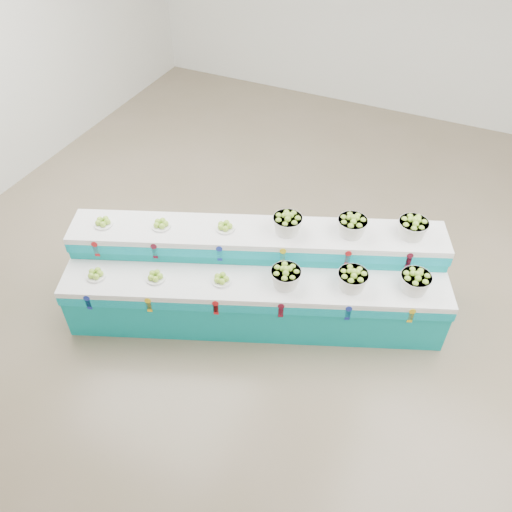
% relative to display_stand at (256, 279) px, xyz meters
% --- Properties ---
extents(ground, '(10.00, 10.00, 0.00)m').
position_rel_display_stand_xyz_m(ground, '(0.45, 0.66, -0.51)').
color(ground, '#74664B').
rests_on(ground, ground).
extents(back_wall, '(10.00, 0.00, 10.00)m').
position_rel_display_stand_xyz_m(back_wall, '(0.45, 5.66, 1.49)').
color(back_wall, silver).
rests_on(back_wall, ground).
extents(display_stand, '(4.38, 2.59, 1.02)m').
position_rel_display_stand_xyz_m(display_stand, '(0.00, 0.00, 0.00)').
color(display_stand, '#0B9A9C').
rests_on(display_stand, ground).
extents(plate_lower_left, '(0.28, 0.28, 0.09)m').
position_rel_display_stand_xyz_m(plate_lower_left, '(-1.53, -0.88, 0.26)').
color(plate_lower_left, white).
rests_on(plate_lower_left, display_stand).
extents(plate_lower_mid, '(0.28, 0.28, 0.09)m').
position_rel_display_stand_xyz_m(plate_lower_mid, '(-0.91, -0.64, 0.26)').
color(plate_lower_mid, white).
rests_on(plate_lower_mid, display_stand).
extents(plate_lower_right, '(0.28, 0.28, 0.09)m').
position_rel_display_stand_xyz_m(plate_lower_right, '(-0.24, -0.38, 0.26)').
color(plate_lower_right, white).
rests_on(plate_lower_right, display_stand).
extents(basket_lower_left, '(0.43, 0.43, 0.24)m').
position_rel_display_stand_xyz_m(basket_lower_left, '(0.41, -0.12, 0.33)').
color(basket_lower_left, silver).
rests_on(basket_lower_left, display_stand).
extents(basket_lower_mid, '(0.43, 0.43, 0.24)m').
position_rel_display_stand_xyz_m(basket_lower_mid, '(1.07, 0.14, 0.33)').
color(basket_lower_mid, silver).
rests_on(basket_lower_mid, display_stand).
extents(basket_lower_right, '(0.43, 0.43, 0.24)m').
position_rel_display_stand_xyz_m(basket_lower_right, '(1.68, 0.38, 0.33)').
color(basket_lower_right, silver).
rests_on(basket_lower_right, display_stand).
extents(plate_upper_left, '(0.28, 0.28, 0.09)m').
position_rel_display_stand_xyz_m(plate_upper_left, '(-1.72, -0.39, 0.56)').
color(plate_upper_left, white).
rests_on(plate_upper_left, display_stand).
extents(plate_upper_mid, '(0.28, 0.28, 0.09)m').
position_rel_display_stand_xyz_m(plate_upper_mid, '(-1.11, -0.15, 0.56)').
color(plate_upper_mid, white).
rests_on(plate_upper_mid, display_stand).
extents(plate_upper_right, '(0.28, 0.28, 0.09)m').
position_rel_display_stand_xyz_m(plate_upper_right, '(-0.43, 0.11, 0.56)').
color(plate_upper_right, white).
rests_on(plate_upper_right, display_stand).
extents(basket_upper_left, '(0.43, 0.43, 0.24)m').
position_rel_display_stand_xyz_m(basket_upper_left, '(0.21, 0.37, 0.63)').
color(basket_upper_left, silver).
rests_on(basket_upper_left, display_stand).
extents(basket_upper_mid, '(0.43, 0.43, 0.24)m').
position_rel_display_stand_xyz_m(basket_upper_mid, '(0.88, 0.63, 0.63)').
color(basket_upper_mid, silver).
rests_on(basket_upper_mid, display_stand).
extents(basket_upper_right, '(0.43, 0.43, 0.24)m').
position_rel_display_stand_xyz_m(basket_upper_right, '(1.49, 0.87, 0.63)').
color(basket_upper_right, silver).
rests_on(basket_upper_right, display_stand).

